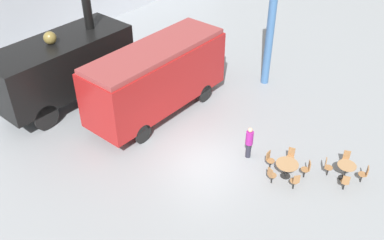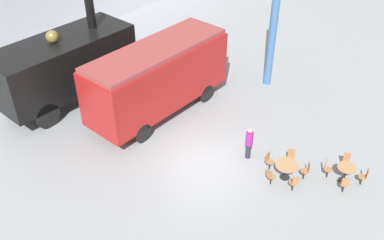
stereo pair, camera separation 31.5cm
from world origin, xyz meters
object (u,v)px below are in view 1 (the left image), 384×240
Objects in this scene: cafe_table_near at (346,168)px; cafe_table_mid at (287,166)px; streamlined_locomotive at (166,71)px; cafe_chair_0 at (365,173)px; visitor_person at (249,141)px; steam_locomotive at (62,64)px.

cafe_table_mid is at bearing 126.63° from cafe_table_near.
streamlined_locomotive is 9.88× the size of cafe_table_mid.
cafe_table_near is at bearing -85.83° from streamlined_locomotive.
visitor_person reaches higher than cafe_chair_0.
cafe_table_near is at bearing 0.00° from cafe_chair_0.
cafe_chair_0 reaches higher than cafe_table_mid.
visitor_person is (0.04, 1.99, 0.30)m from cafe_table_mid.
cafe_table_mid is at bearing -91.24° from visitor_person.
streamlined_locomotive is 10.55m from cafe_chair_0.
steam_locomotive is 7.70× the size of cafe_table_mid.
cafe_chair_0 is at bearing -56.70° from cafe_table_mid.
cafe_table_near is 0.48× the size of visitor_person.
streamlined_locomotive is at bearing -55.75° from steam_locomotive.
steam_locomotive is 15.54m from cafe_chair_0.
streamlined_locomotive is 7.86m from cafe_table_mid.
streamlined_locomotive is 5.91× the size of visitor_person.
visitor_person is (-0.74, -5.68, -1.25)m from streamlined_locomotive.
steam_locomotive is 9.51× the size of cafe_table_near.
cafe_chair_0 is (1.78, -2.71, -0.07)m from cafe_table_mid.
cafe_table_near is 2.49m from cafe_table_mid.
cafe_table_near is 0.81× the size of cafe_table_mid.
streamlined_locomotive is at bearing -16.97° from cafe_chair_0.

